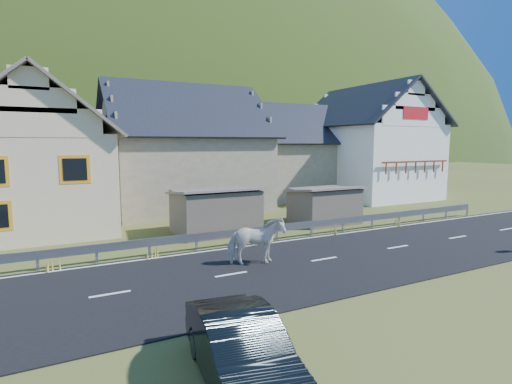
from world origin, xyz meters
TOP-DOWN VIEW (x-y plane):
  - ground at (0.00, 0.00)m, footprint 160.00×160.00m
  - road at (0.00, 0.00)m, footprint 60.00×7.00m
  - lane_markings at (0.00, 0.00)m, footprint 60.00×6.60m
  - guardrail at (-0.00, 3.68)m, footprint 28.10×0.09m
  - shed_left at (-2.00, 6.50)m, footprint 4.30×3.30m
  - shed_right at (4.50, 6.00)m, footprint 3.80×2.90m
  - house_cream at (-10.00, 12.00)m, footprint 7.80×9.80m
  - house_stone_a at (-1.00, 15.00)m, footprint 10.80×9.80m
  - house_stone_b at (9.00, 17.00)m, footprint 9.80×8.80m
  - house_white at (15.00, 14.00)m, footprint 8.80×10.80m
  - mountain at (5.00, 180.00)m, footprint 440.00×280.00m
  - horse at (-2.69, 0.65)m, footprint 1.38×2.26m
  - car at (-6.38, -5.90)m, footprint 1.97×4.29m

SIDE VIEW (x-z plane):
  - mountain at x=5.00m, z-range -150.00..110.00m
  - ground at x=0.00m, z-range 0.00..0.00m
  - road at x=0.00m, z-range 0.00..0.04m
  - lane_markings at x=0.00m, z-range 0.04..0.05m
  - guardrail at x=0.00m, z-range 0.19..0.94m
  - car at x=-6.38m, z-range 0.00..1.36m
  - horse at x=-2.69m, z-range 0.04..1.82m
  - shed_right at x=4.50m, z-range -0.10..2.10m
  - shed_left at x=-2.00m, z-range -0.10..2.30m
  - house_stone_b at x=9.00m, z-range 0.19..8.29m
  - house_cream at x=-10.00m, z-range 0.21..8.51m
  - house_stone_a at x=-1.00m, z-range 0.18..9.08m
  - house_white at x=15.00m, z-range 0.21..9.91m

